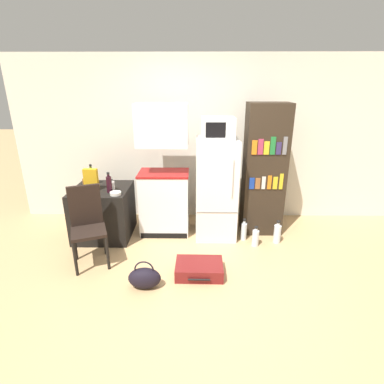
# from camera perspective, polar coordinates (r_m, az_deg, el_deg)

# --- Properties ---
(ground_plane) EXTENTS (24.00, 24.00, 0.00)m
(ground_plane) POSITION_cam_1_polar(r_m,az_deg,el_deg) (3.50, 2.74, -17.62)
(ground_plane) COLOR tan
(wall_back) EXTENTS (6.40, 0.10, 2.56)m
(wall_back) POSITION_cam_1_polar(r_m,az_deg,el_deg) (4.86, 4.64, 9.82)
(wall_back) COLOR silver
(wall_back) RESTS_ON ground_plane
(side_table) EXTENTS (0.79, 0.77, 0.74)m
(side_table) POSITION_cam_1_polar(r_m,az_deg,el_deg) (4.56, -16.50, -3.66)
(side_table) COLOR black
(side_table) RESTS_ON ground_plane
(kitchen_hutch) EXTENTS (0.72, 0.50, 1.89)m
(kitchen_hutch) POSITION_cam_1_polar(r_m,az_deg,el_deg) (4.34, -5.39, 2.77)
(kitchen_hutch) COLOR white
(kitchen_hutch) RESTS_ON ground_plane
(refrigerator) EXTENTS (0.58, 0.65, 1.43)m
(refrigerator) POSITION_cam_1_polar(r_m,az_deg,el_deg) (4.31, 4.60, 0.67)
(refrigerator) COLOR white
(refrigerator) RESTS_ON ground_plane
(microwave) EXTENTS (0.44, 0.36, 0.29)m
(microwave) POSITION_cam_1_polar(r_m,az_deg,el_deg) (4.10, 4.93, 12.03)
(microwave) COLOR silver
(microwave) RESTS_ON refrigerator
(bookshelf) EXTENTS (0.58, 0.40, 1.90)m
(bookshelf) POSITION_cam_1_polar(r_m,az_deg,el_deg) (4.45, 13.58, 3.97)
(bookshelf) COLOR #2D2319
(bookshelf) RESTS_ON ground_plane
(bottle_amber_beer) EXTENTS (0.09, 0.09, 0.15)m
(bottle_amber_beer) POSITION_cam_1_polar(r_m,az_deg,el_deg) (4.55, -19.56, 1.74)
(bottle_amber_beer) COLOR brown
(bottle_amber_beer) RESTS_ON side_table
(bottle_wine_dark) EXTENTS (0.07, 0.07, 0.28)m
(bottle_wine_dark) POSITION_cam_1_polar(r_m,az_deg,el_deg) (4.20, -15.51, 1.48)
(bottle_wine_dark) COLOR black
(bottle_wine_dark) RESTS_ON side_table
(bottle_milk_white) EXTENTS (0.09, 0.09, 0.15)m
(bottle_milk_white) POSITION_cam_1_polar(r_m,az_deg,el_deg) (4.32, -15.08, 1.26)
(bottle_milk_white) COLOR white
(bottle_milk_white) RESTS_ON side_table
(bottle_olive_oil) EXTENTS (0.07, 0.07, 0.30)m
(bottle_olive_oil) POSITION_cam_1_polar(r_m,az_deg,el_deg) (4.61, -18.58, 2.90)
(bottle_olive_oil) COLOR #566619
(bottle_olive_oil) RESTS_ON side_table
(bowl) EXTENTS (0.15, 0.15, 0.04)m
(bowl) POSITION_cam_1_polar(r_m,az_deg,el_deg) (4.11, -14.35, -0.25)
(bowl) COLOR silver
(bowl) RESTS_ON side_table
(cereal_box) EXTENTS (0.19, 0.07, 0.30)m
(cereal_box) POSITION_cam_1_polar(r_m,az_deg,el_deg) (4.37, -18.68, 2.30)
(cereal_box) COLOR gold
(cereal_box) RESTS_ON side_table
(chair) EXTENTS (0.52, 0.52, 0.98)m
(chair) POSITION_cam_1_polar(r_m,az_deg,el_deg) (3.88, -19.37, -4.98)
(chair) COLOR black
(chair) RESTS_ON ground_plane
(suitcase_large_flat) EXTENTS (0.56, 0.42, 0.15)m
(suitcase_large_flat) POSITION_cam_1_polar(r_m,az_deg,el_deg) (3.65, 1.37, -14.40)
(suitcase_large_flat) COLOR maroon
(suitcase_large_flat) RESTS_ON ground_plane
(handbag) EXTENTS (0.36, 0.20, 0.33)m
(handbag) POSITION_cam_1_polar(r_m,az_deg,el_deg) (3.46, -9.03, -15.84)
(handbag) COLOR black
(handbag) RESTS_ON ground_plane
(water_bottle_front) EXTENTS (0.10, 0.10, 0.33)m
(water_bottle_front) POSITION_cam_1_polar(r_m,az_deg,el_deg) (4.43, 15.92, -7.59)
(water_bottle_front) COLOR silver
(water_bottle_front) RESTS_ON ground_plane
(water_bottle_middle) EXTENTS (0.08, 0.08, 0.32)m
(water_bottle_middle) POSITION_cam_1_polar(r_m,az_deg,el_deg) (4.40, 9.85, -7.31)
(water_bottle_middle) COLOR silver
(water_bottle_middle) RESTS_ON ground_plane
(water_bottle_back) EXTENTS (0.09, 0.09, 0.29)m
(water_bottle_back) POSITION_cam_1_polar(r_m,az_deg,el_deg) (4.29, 12.00, -8.48)
(water_bottle_back) COLOR silver
(water_bottle_back) RESTS_ON ground_plane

